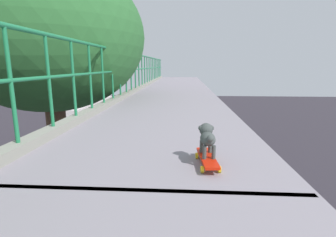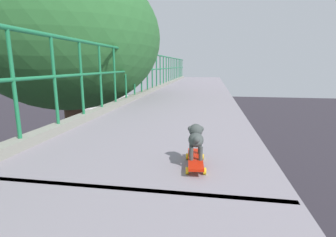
# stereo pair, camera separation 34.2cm
# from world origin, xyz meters

# --- Properties ---
(overpass_deck) EXTENTS (2.79, 37.09, 0.36)m
(overpass_deck) POSITION_xyz_m (1.09, -0.00, 6.12)
(overpass_deck) COLOR gray
(overpass_deck) RESTS_ON bridge_pier
(city_bus) EXTENTS (2.66, 10.62, 3.51)m
(city_bus) POSITION_xyz_m (-8.66, 24.11, 1.98)
(city_bus) COLOR white
(city_bus) RESTS_ON ground
(roadside_tree_mid) EXTENTS (5.39, 5.39, 10.08)m
(roadside_tree_mid) POSITION_xyz_m (-2.33, 5.56, 7.91)
(roadside_tree_mid) COLOR brown
(roadside_tree_mid) RESTS_ON ground
(toy_skateboard) EXTENTS (0.21, 0.54, 0.08)m
(toy_skateboard) POSITION_xyz_m (1.72, 0.52, 6.37)
(toy_skateboard) COLOR red
(toy_skateboard) RESTS_ON overpass_deck
(small_dog) EXTENTS (0.16, 0.34, 0.29)m
(small_dog) POSITION_xyz_m (1.72, 0.58, 6.57)
(small_dog) COLOR #414846
(small_dog) RESTS_ON toy_skateboard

